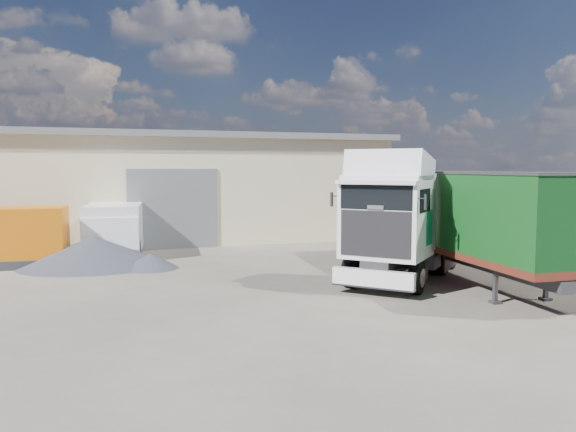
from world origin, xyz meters
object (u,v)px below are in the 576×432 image
object	(u,v)px
tractor_unit	(395,228)
panel_van	(116,228)
box_trailer	(455,213)
orange_skip	(20,240)

from	to	relation	value
tractor_unit	panel_van	size ratio (longest dim) A/B	1.11
panel_van	box_trailer	bearing A→B (deg)	-33.81
orange_skip	box_trailer	bearing A→B (deg)	-22.21
tractor_unit	box_trailer	distance (m)	2.42
orange_skip	panel_van	bearing A→B (deg)	31.85
box_trailer	orange_skip	xyz separation A→B (m)	(-13.95, 7.22, -1.21)
tractor_unit	box_trailer	xyz separation A→B (m)	(2.38, 0.22, 0.39)
tractor_unit	orange_skip	size ratio (longest dim) A/B	1.65
tractor_unit	box_trailer	bearing A→B (deg)	51.67
tractor_unit	orange_skip	bearing A→B (deg)	-166.34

